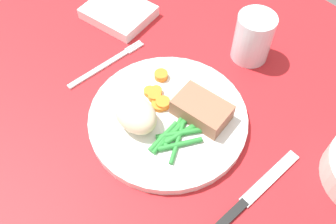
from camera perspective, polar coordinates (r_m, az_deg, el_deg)
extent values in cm
cube|color=red|center=(60.82, 1.26, -2.28)|extent=(120.00, 90.00, 2.00)
cylinder|color=white|center=(59.54, 0.00, -0.99)|extent=(25.85, 25.85, 1.60)
cube|color=#936047|center=(57.92, 5.31, 0.38)|extent=(9.64, 7.12, 3.08)
ellipsoid|color=beige|center=(56.36, -5.11, -0.32)|extent=(7.76, 5.70, 4.79)
cylinder|color=orange|center=(63.31, -1.09, 5.76)|extent=(2.35, 2.35, 1.14)
cylinder|color=orange|center=(60.71, -1.81, 2.78)|extent=(2.25, 2.25, 1.16)
cylinder|color=orange|center=(59.54, -0.78, 1.40)|extent=(2.40, 2.40, 1.26)
cylinder|color=orange|center=(59.64, -1.40, 1.15)|extent=(2.54, 2.54, 0.80)
cylinder|color=orange|center=(61.42, -2.55, 3.43)|extent=(1.98, 1.98, 0.94)
cylinder|color=orange|center=(61.25, -1.85, 3.26)|extent=(1.97, 1.97, 0.93)
cylinder|color=#2D8C38|center=(56.55, 1.74, -3.38)|extent=(4.47, 6.76, 0.88)
cylinder|color=#2D8C38|center=(56.95, 0.89, -2.84)|extent=(1.14, 6.31, 0.72)
cylinder|color=#2D8C38|center=(56.66, 2.27, -3.24)|extent=(1.55, 6.29, 0.85)
cylinder|color=#2D8C38|center=(55.99, 1.56, -4.49)|extent=(4.99, 7.28, 0.71)
cylinder|color=#2D8C38|center=(56.04, -0.72, -4.32)|extent=(2.28, 5.61, 0.76)
cylinder|color=#2D8C38|center=(55.61, 1.90, -5.06)|extent=(3.89, 6.58, 0.83)
cylinder|color=#2D8C38|center=(56.96, 1.02, -2.84)|extent=(3.01, 6.36, 0.71)
cylinder|color=#2D8C38|center=(56.26, -0.72, -3.85)|extent=(1.87, 6.44, 0.87)
cylinder|color=#2D8C38|center=(56.81, 1.06, -3.09)|extent=(1.62, 8.25, 0.70)
cylinder|color=#2D8C38|center=(56.56, 2.07, -3.42)|extent=(1.78, 6.06, 0.83)
cube|color=silver|center=(68.07, -10.79, 6.63)|extent=(1.00, 13.00, 0.40)
cube|color=silver|center=(71.31, -5.61, 10.31)|extent=(0.24, 3.60, 0.40)
cube|color=silver|center=(71.07, -5.41, 10.14)|extent=(0.24, 3.60, 0.40)
cube|color=silver|center=(70.84, -5.20, 9.98)|extent=(0.24, 3.60, 0.40)
cube|color=silver|center=(70.60, -5.00, 9.81)|extent=(0.24, 3.60, 0.40)
cube|color=black|center=(53.20, 8.69, -16.70)|extent=(1.30, 9.00, 0.64)
cube|color=silver|center=(57.10, 15.65, -9.91)|extent=(1.70, 12.00, 0.40)
cylinder|color=silver|center=(67.98, 13.16, 11.28)|extent=(6.82, 6.82, 9.06)
cylinder|color=silver|center=(69.44, 12.83, 10.01)|extent=(6.27, 6.27, 4.78)
cube|color=white|center=(77.37, -7.73, 15.21)|extent=(14.78, 12.99, 2.15)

